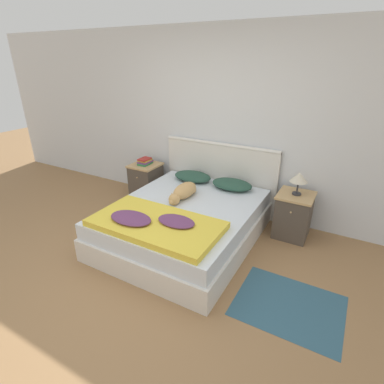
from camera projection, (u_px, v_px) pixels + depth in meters
The scene contains 13 objects.
ground_plane at pixel (129, 286), 3.05m from camera, with size 16.00×16.00×0.00m, color #997047.
wall_back at pixel (220, 124), 4.23m from camera, with size 9.00×0.06×2.55m.
bed at pixel (184, 223), 3.76m from camera, with size 1.66×2.01×0.48m.
headboard at pixel (219, 175), 4.45m from camera, with size 1.74×0.06×1.03m.
nightstand_left at pixel (146, 181), 4.86m from camera, with size 0.43×0.45×0.58m.
nightstand_right at pixel (293, 215), 3.82m from camera, with size 0.43×0.45×0.58m.
pillow_left at pixel (193, 176), 4.38m from camera, with size 0.56×0.37×0.12m.
pillow_right at pixel (232, 184), 4.11m from camera, with size 0.56×0.37×0.12m.
quilt at pixel (155, 223), 3.18m from camera, with size 1.39×0.74×0.12m.
dog at pixel (184, 192), 3.82m from camera, with size 0.22×0.64×0.18m.
book_stack at pixel (145, 161), 4.73m from camera, with size 0.17×0.24×0.10m.
table_lamp at pixel (299, 178), 3.61m from camera, with size 0.22×0.22×0.29m.
rug at pixel (289, 306), 2.81m from camera, with size 0.97×0.78×0.00m.
Camera 1 is at (1.73, -1.77, 2.13)m, focal length 28.00 mm.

